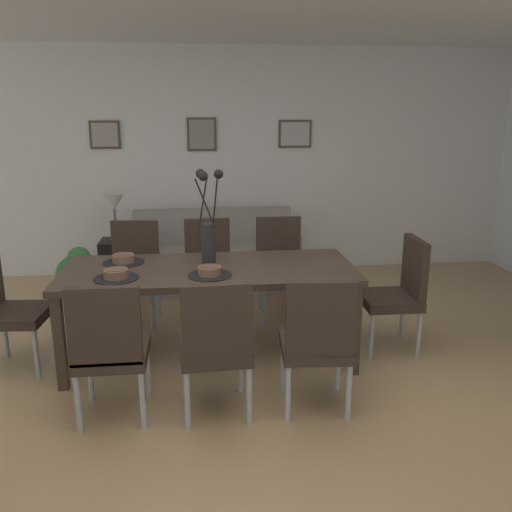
# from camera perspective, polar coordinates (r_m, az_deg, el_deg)

# --- Properties ---
(ground_plane) EXTENTS (9.00, 9.00, 0.00)m
(ground_plane) POSITION_cam_1_polar(r_m,az_deg,el_deg) (3.65, -3.16, -15.99)
(ground_plane) COLOR tan
(back_wall_panel) EXTENTS (9.00, 0.10, 2.60)m
(back_wall_panel) POSITION_cam_1_polar(r_m,az_deg,el_deg) (6.40, -5.03, 9.87)
(back_wall_panel) COLOR silver
(back_wall_panel) RESTS_ON ground
(dining_table) EXTENTS (2.20, 0.91, 0.74)m
(dining_table) POSITION_cam_1_polar(r_m,az_deg,el_deg) (4.10, -4.99, -2.15)
(dining_table) COLOR #3D2D23
(dining_table) RESTS_ON ground
(dining_chair_near_left) EXTENTS (0.44, 0.44, 0.92)m
(dining_chair_near_left) POSITION_cam_1_polar(r_m,az_deg,el_deg) (3.42, -15.31, -9.13)
(dining_chair_near_left) COLOR #33261E
(dining_chair_near_left) RESTS_ON ground
(dining_chair_near_right) EXTENTS (0.47, 0.47, 0.92)m
(dining_chair_near_right) POSITION_cam_1_polar(r_m,az_deg,el_deg) (4.99, -12.81, -1.19)
(dining_chair_near_right) COLOR #33261E
(dining_chair_near_right) RESTS_ON ground
(dining_chair_far_left) EXTENTS (0.46, 0.46, 0.92)m
(dining_chair_far_left) POSITION_cam_1_polar(r_m,az_deg,el_deg) (3.36, -4.31, -9.07)
(dining_chair_far_left) COLOR #33261E
(dining_chair_far_left) RESTS_ON ground
(dining_chair_far_right) EXTENTS (0.46, 0.46, 0.92)m
(dining_chair_far_right) POSITION_cam_1_polar(r_m,az_deg,el_deg) (4.98, -5.07, -0.91)
(dining_chair_far_right) COLOR #33261E
(dining_chair_far_right) RESTS_ON ground
(dining_chair_mid_left) EXTENTS (0.47, 0.47, 0.92)m
(dining_chair_mid_left) POSITION_cam_1_polar(r_m,az_deg,el_deg) (3.42, 6.54, -8.64)
(dining_chair_mid_left) COLOR #33261E
(dining_chair_mid_left) RESTS_ON ground
(dining_chair_mid_right) EXTENTS (0.44, 0.44, 0.92)m
(dining_chair_mid_right) POSITION_cam_1_polar(r_m,az_deg,el_deg) (5.04, 2.55, -0.65)
(dining_chair_mid_right) COLOR #33261E
(dining_chair_mid_right) RESTS_ON ground
(dining_chair_head_west) EXTENTS (0.47, 0.47, 0.92)m
(dining_chair_head_west) POSITION_cam_1_polar(r_m,az_deg,el_deg) (4.39, -25.16, -4.59)
(dining_chair_head_west) COLOR #33261E
(dining_chair_head_west) RESTS_ON ground
(dining_chair_head_east) EXTENTS (0.45, 0.45, 0.92)m
(dining_chair_head_east) POSITION_cam_1_polar(r_m,az_deg,el_deg) (4.44, 15.00, -3.39)
(dining_chair_head_east) COLOR #33261E
(dining_chair_head_east) RESTS_ON ground
(centerpiece_vase) EXTENTS (0.21, 0.23, 0.73)m
(centerpiece_vase) POSITION_cam_1_polar(r_m,az_deg,el_deg) (4.01, -5.09, 2.67)
(centerpiece_vase) COLOR #232326
(centerpiece_vase) RESTS_ON dining_table
(placemat_near_left) EXTENTS (0.32, 0.32, 0.01)m
(placemat_near_left) POSITION_cam_1_polar(r_m,az_deg,el_deg) (3.92, -14.62, -2.28)
(placemat_near_left) COLOR black
(placemat_near_left) RESTS_ON dining_table
(bowl_near_left) EXTENTS (0.17, 0.17, 0.07)m
(bowl_near_left) POSITION_cam_1_polar(r_m,az_deg,el_deg) (3.91, -14.66, -1.76)
(bowl_near_left) COLOR brown
(bowl_near_left) RESTS_ON dining_table
(placemat_near_right) EXTENTS (0.32, 0.32, 0.01)m
(placemat_near_right) POSITION_cam_1_polar(r_m,az_deg,el_deg) (4.31, -13.89, -0.66)
(placemat_near_right) COLOR black
(placemat_near_right) RESTS_ON dining_table
(bowl_near_right) EXTENTS (0.17, 0.17, 0.07)m
(bowl_near_right) POSITION_cam_1_polar(r_m,az_deg,el_deg) (4.30, -13.92, -0.18)
(bowl_near_right) COLOR brown
(bowl_near_right) RESTS_ON dining_table
(placemat_far_left) EXTENTS (0.32, 0.32, 0.01)m
(placemat_far_left) POSITION_cam_1_polar(r_m,az_deg,el_deg) (3.88, -4.94, -2.02)
(placemat_far_left) COLOR black
(placemat_far_left) RESTS_ON dining_table
(bowl_far_left) EXTENTS (0.17, 0.17, 0.07)m
(bowl_far_left) POSITION_cam_1_polar(r_m,az_deg,el_deg) (3.87, -4.95, -1.49)
(bowl_far_left) COLOR brown
(bowl_far_left) RESTS_ON dining_table
(sofa) EXTENTS (1.80, 0.84, 0.80)m
(sofa) POSITION_cam_1_polar(r_m,az_deg,el_deg) (6.01, -4.45, -0.36)
(sofa) COLOR gray
(sofa) RESTS_ON ground
(side_table) EXTENTS (0.36, 0.36, 0.52)m
(side_table) POSITION_cam_1_polar(r_m,az_deg,el_deg) (6.11, -14.43, -0.74)
(side_table) COLOR black
(side_table) RESTS_ON ground
(table_lamp) EXTENTS (0.22, 0.22, 0.51)m
(table_lamp) POSITION_cam_1_polar(r_m,az_deg,el_deg) (5.97, -14.83, 5.11)
(table_lamp) COLOR #4C4C51
(table_lamp) RESTS_ON side_table
(framed_picture_left) EXTENTS (0.33, 0.03, 0.31)m
(framed_picture_left) POSITION_cam_1_polar(r_m,az_deg,el_deg) (6.38, -15.76, 12.29)
(framed_picture_left) COLOR #473828
(framed_picture_center) EXTENTS (0.33, 0.03, 0.37)m
(framed_picture_center) POSITION_cam_1_polar(r_m,az_deg,el_deg) (6.30, -5.78, 12.74)
(framed_picture_center) COLOR #473828
(framed_picture_right) EXTENTS (0.38, 0.03, 0.32)m
(framed_picture_right) POSITION_cam_1_polar(r_m,az_deg,el_deg) (6.41, 4.17, 12.82)
(framed_picture_right) COLOR #473828
(potted_plant) EXTENTS (0.36, 0.36, 0.67)m
(potted_plant) POSITION_cam_1_polar(r_m,az_deg,el_deg) (5.32, -18.53, -2.16)
(potted_plant) COLOR silver
(potted_plant) RESTS_ON ground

